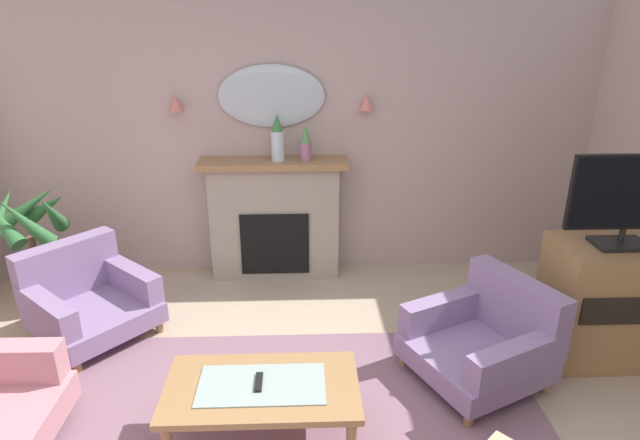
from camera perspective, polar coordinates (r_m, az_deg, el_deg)
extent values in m
cube|color=#B29993|center=(5.01, -2.88, 9.13)|extent=(6.62, 0.10, 2.67)
cube|color=gray|center=(5.04, -4.90, -0.19)|extent=(1.20, 0.28, 1.10)
cube|color=black|center=(5.01, -4.88, -2.42)|extent=(0.64, 0.12, 0.60)
cube|color=olive|center=(4.84, -5.12, 6.13)|extent=(1.36, 0.36, 0.06)
cylinder|color=silver|center=(4.78, -4.59, 7.98)|extent=(0.12, 0.12, 0.27)
cone|color=#38753D|center=(4.73, -4.67, 10.50)|extent=(0.10, 0.10, 0.16)
cylinder|color=#9E6084|center=(4.78, -1.56, 7.44)|extent=(0.10, 0.10, 0.17)
cone|color=#4C8447|center=(4.75, -1.57, 9.36)|extent=(0.10, 0.10, 0.16)
ellipsoid|color=#B2BCC6|center=(4.87, -5.27, 13.20)|extent=(0.96, 0.06, 0.56)
cone|color=#D17066|center=(4.94, -15.38, 12.09)|extent=(0.14, 0.14, 0.14)
cone|color=#D17066|center=(4.86, 5.04, 12.59)|extent=(0.14, 0.14, 0.14)
cube|color=olive|center=(3.14, -6.32, -17.64)|extent=(1.10, 0.60, 0.04)
cube|color=#8C9E99|center=(3.12, -6.34, -17.30)|extent=(0.72, 0.36, 0.01)
cylinder|color=olive|center=(3.53, -14.25, -17.75)|extent=(0.06, 0.06, 0.40)
cylinder|color=olive|center=(3.46, 2.63, -17.87)|extent=(0.06, 0.06, 0.40)
cube|color=black|center=(3.13, -6.65, -17.08)|extent=(0.04, 0.16, 0.02)
cube|color=#B77A84|center=(3.88, -31.31, -12.98)|extent=(0.76, 0.17, 0.24)
cylinder|color=olive|center=(3.92, -25.85, -17.82)|extent=(0.07, 0.07, 0.10)
cube|color=gray|center=(4.58, -23.17, -9.44)|extent=(1.13, 1.13, 0.16)
cube|color=gray|center=(4.72, -25.65, -4.71)|extent=(0.65, 0.70, 0.45)
cube|color=gray|center=(4.38, -27.45, -8.79)|extent=(0.63, 0.59, 0.22)
cube|color=gray|center=(4.62, -19.82, -5.95)|extent=(0.63, 0.59, 0.22)
cylinder|color=olive|center=(4.26, -24.79, -14.20)|extent=(0.06, 0.06, 0.10)
cylinder|color=olive|center=(4.52, -17.02, -10.93)|extent=(0.06, 0.06, 0.10)
cylinder|color=olive|center=(4.81, -28.48, -10.63)|extent=(0.06, 0.06, 0.10)
cylinder|color=olive|center=(5.04, -21.40, -7.97)|extent=(0.06, 0.06, 0.10)
cube|color=gray|center=(3.91, 16.35, -14.01)|extent=(1.07, 1.07, 0.16)
cube|color=gray|center=(3.97, 20.42, -8.78)|extent=(0.49, 0.79, 0.45)
cube|color=gray|center=(4.02, 13.30, -9.48)|extent=(0.71, 0.44, 0.22)
cube|color=gray|center=(3.62, 20.41, -14.05)|extent=(0.71, 0.44, 0.22)
cylinder|color=olive|center=(4.01, 9.06, -14.71)|extent=(0.06, 0.06, 0.10)
cylinder|color=olive|center=(3.61, 15.82, -20.01)|extent=(0.06, 0.06, 0.10)
cylinder|color=olive|center=(4.39, 16.41, -11.87)|extent=(0.06, 0.06, 0.10)
cylinder|color=olive|center=(4.03, 23.24, -16.15)|extent=(0.06, 0.06, 0.10)
cube|color=olive|center=(4.39, 28.49, -7.73)|extent=(0.80, 0.56, 0.90)
cube|color=black|center=(4.14, 30.62, -8.46)|extent=(0.68, 0.02, 0.20)
cube|color=black|center=(4.19, 29.73, -2.24)|extent=(0.36, 0.24, 0.03)
cylinder|color=black|center=(4.17, 29.89, -1.42)|extent=(0.04, 0.04, 0.10)
cube|color=black|center=(4.07, 30.68, 2.62)|extent=(0.84, 0.04, 0.52)
cube|color=black|center=(4.05, 30.83, 2.52)|extent=(0.80, 0.01, 0.48)
cylinder|color=silver|center=(5.23, -27.92, -6.65)|extent=(0.36, 0.36, 0.32)
cylinder|color=brown|center=(5.09, -28.55, -3.37)|extent=(0.07, 0.07, 0.34)
cone|color=#2D6633|center=(4.90, -27.07, 0.71)|extent=(0.19, 0.47, 0.45)
cone|color=#2D6633|center=(5.08, -27.48, 1.30)|extent=(0.51, 0.36, 0.37)
cone|color=#2D6633|center=(5.16, -29.06, 1.30)|extent=(0.52, 0.30, 0.39)
cone|color=#2D6633|center=(5.07, -31.31, 0.55)|extent=(0.15, 0.50, 0.40)
cone|color=#2D6633|center=(4.88, -31.31, -0.17)|extent=(0.48, 0.38, 0.41)
cone|color=#2D6633|center=(4.77, -29.29, -0.20)|extent=(0.43, 0.30, 0.49)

